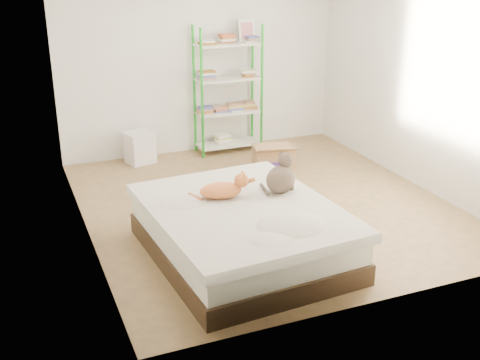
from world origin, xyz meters
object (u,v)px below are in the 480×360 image
orange_cat (221,189)px  cardboard_box (273,159)px  bed (242,232)px  grey_cat (281,173)px  shelf_unit (228,89)px  white_bin (140,147)px

orange_cat → cardboard_box: bearing=60.7°
cardboard_box → bed: bearing=-109.6°
grey_cat → shelf_unit: 2.77m
bed → white_bin: bed is taller
cardboard_box → grey_cat: bearing=-100.5°
bed → cardboard_box: bed is taller
grey_cat → shelf_unit: size_ratio=0.22×
orange_cat → white_bin: orange_cat is taller
bed → grey_cat: size_ratio=5.41×
bed → shelf_unit: shelf_unit is taller
orange_cat → shelf_unit: (1.09, 2.63, 0.28)m
cardboard_box → orange_cat: bearing=-115.8°
grey_cat → white_bin: 2.81m
bed → shelf_unit: bearing=67.1°
orange_cat → grey_cat: bearing=1.2°
bed → grey_cat: (0.46, 0.17, 0.43)m
orange_cat → white_bin: bearing=102.7°
shelf_unit → cardboard_box: size_ratio=3.16×
bed → orange_cat: orange_cat is taller
orange_cat → white_bin: 2.63m
orange_cat → bed: bearing=-57.5°
grey_cat → cardboard_box: (0.74, 1.70, -0.51)m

